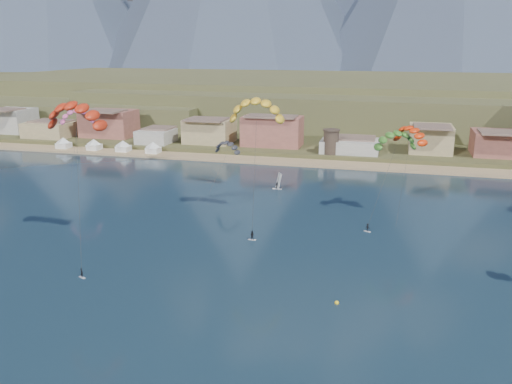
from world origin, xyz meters
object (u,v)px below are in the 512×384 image
(kitesurfer_red, at_px, (75,111))
(kitesurfer_green, at_px, (396,138))
(kitesurfer_yellow, at_px, (256,107))
(windsurfer, at_px, (278,184))
(buoy, at_px, (337,303))
(watchtower, at_px, (331,141))

(kitesurfer_red, distance_m, kitesurfer_green, 66.78)
(kitesurfer_yellow, relative_size, windsurfer, 6.49)
(kitesurfer_yellow, bearing_deg, buoy, -57.87)
(watchtower, height_order, kitesurfer_green, kitesurfer_green)
(watchtower, distance_m, kitesurfer_red, 103.56)
(kitesurfer_yellow, relative_size, kitesurfer_green, 1.32)
(kitesurfer_red, bearing_deg, buoy, -12.01)
(buoy, bearing_deg, watchtower, 97.58)
(kitesurfer_red, distance_m, windsurfer, 63.77)
(windsurfer, bearing_deg, kitesurfer_red, -116.74)
(kitesurfer_green, distance_m, windsurfer, 39.32)
(watchtower, height_order, kitesurfer_red, kitesurfer_red)
(kitesurfer_red, xyz_separation_m, kitesurfer_green, (56.78, 34.20, -8.10))
(buoy, bearing_deg, kitesurfer_red, 167.99)
(kitesurfer_red, height_order, windsurfer, kitesurfer_red)
(kitesurfer_yellow, relative_size, buoy, 42.12)
(kitesurfer_red, bearing_deg, kitesurfer_green, 31.06)
(watchtower, distance_m, kitesurfer_yellow, 73.71)
(watchtower, distance_m, buoy, 106.80)
(windsurfer, relative_size, buoy, 6.49)
(kitesurfer_yellow, height_order, buoy, kitesurfer_yellow)
(kitesurfer_green, bearing_deg, buoy, -99.10)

